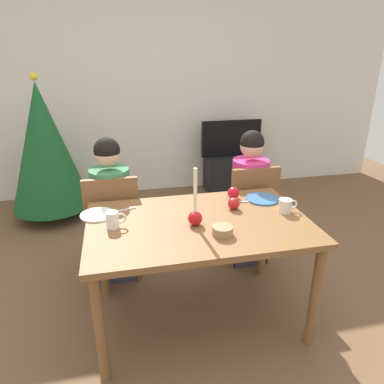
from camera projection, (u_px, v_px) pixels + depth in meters
ground_plane at (198, 315)px, 2.52m from camera, size 7.68×7.68×0.00m
back_wall at (151, 90)px, 4.39m from camera, size 6.40×0.10×2.60m
dining_table at (199, 233)px, 2.27m from camera, size 1.40×0.90×0.75m
chair_left at (113, 221)px, 2.77m from camera, size 0.40×0.40×0.90m
chair_right at (249, 208)px, 3.00m from camera, size 0.40×0.40×0.90m
person_left_child at (113, 213)px, 2.78m from camera, size 0.30×0.30×1.17m
person_right_child at (248, 201)px, 3.00m from camera, size 0.30×0.30×1.17m
tv_stand at (230, 173)px, 4.71m from camera, size 0.64×0.40×0.48m
tv at (231, 138)px, 4.54m from camera, size 0.79×0.05×0.46m
christmas_tree at (45, 147)px, 3.73m from camera, size 0.83×0.83×1.56m
candle_centerpiece at (195, 214)px, 2.16m from camera, size 0.09×0.09×0.37m
plate_left at (98, 215)px, 2.31m from camera, size 0.22×0.22×0.01m
plate_right at (262, 199)px, 2.56m from camera, size 0.24×0.24×0.01m
mug_left at (113, 220)px, 2.14m from camera, size 0.12×0.08×0.10m
mug_right at (286, 206)px, 2.35m from camera, size 0.13×0.09×0.09m
fork_left at (123, 210)px, 2.38m from camera, size 0.18×0.06×0.01m
fork_right at (240, 202)px, 2.51m from camera, size 0.18×0.04×0.01m
bowl_walnuts at (223, 231)px, 2.06m from camera, size 0.12×0.12×0.05m
apple_near_candle at (233, 193)px, 2.57m from camera, size 0.09×0.09×0.09m
apple_by_left_plate at (234, 203)px, 2.39m from camera, size 0.08×0.08×0.08m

